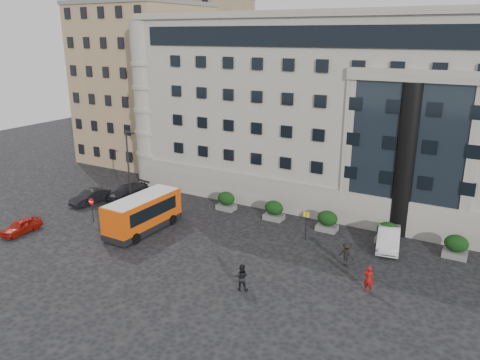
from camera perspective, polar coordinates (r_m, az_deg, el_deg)
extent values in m
plane|color=black|center=(38.31, -2.65, -8.32)|extent=(120.00, 120.00, 0.00)
cube|color=#9B9589|center=(53.15, 15.86, 8.51)|extent=(44.00, 24.00, 18.00)
cylinder|color=black|center=(41.18, 19.56, 2.17)|extent=(1.80, 1.80, 13.00)
cube|color=#997D59|center=(65.33, -11.41, 11.25)|extent=(14.00, 14.00, 20.00)
cube|color=#7A6047|center=(81.31, -4.60, 13.38)|extent=(13.00, 13.00, 22.00)
cube|color=#5E5E5C|center=(46.24, -1.68, -3.33)|extent=(1.80, 1.20, 0.50)
ellipsoid|color=black|center=(45.93, -1.69, -2.26)|extent=(1.80, 1.26, 1.34)
cube|color=#5E5E5C|center=(43.93, 4.14, -4.51)|extent=(1.80, 1.20, 0.50)
ellipsoid|color=black|center=(43.60, 4.16, -3.39)|extent=(1.80, 1.26, 1.34)
cube|color=#5E5E5C|center=(42.14, 10.55, -5.76)|extent=(1.80, 1.20, 0.50)
ellipsoid|color=black|center=(41.79, 10.61, -4.60)|extent=(1.80, 1.26, 1.34)
cube|color=#5E5E5C|center=(40.94, 17.46, -7.01)|extent=(1.80, 1.20, 0.50)
ellipsoid|color=black|center=(40.58, 17.57, -5.83)|extent=(1.80, 1.26, 1.34)
cube|color=#5E5E5C|center=(40.37, 24.71, -8.21)|extent=(1.80, 1.20, 0.50)
ellipsoid|color=black|center=(40.01, 24.88, -7.02)|extent=(1.80, 1.26, 1.34)
cylinder|color=#262628|center=(46.10, -13.40, 1.04)|extent=(0.16, 0.16, 8.00)
cylinder|color=#262628|center=(44.89, -13.32, 5.68)|extent=(0.90, 0.12, 0.12)
cube|color=black|center=(44.60, -12.89, 5.57)|extent=(0.35, 0.18, 0.14)
cylinder|color=#262628|center=(39.60, 8.03, -5.60)|extent=(0.08, 0.08, 2.50)
cube|color=yellow|center=(39.21, 8.09, -4.19)|extent=(0.50, 0.06, 0.45)
cylinder|color=#262628|center=(45.03, -17.53, -3.60)|extent=(0.08, 0.08, 2.20)
cylinder|color=red|center=(44.69, -17.69, -2.54)|extent=(0.64, 0.05, 0.64)
cube|color=white|center=(44.67, -17.73, -2.55)|extent=(0.45, 0.04, 0.10)
cube|color=#CF4609|center=(41.73, -11.75, -3.73)|extent=(2.73, 7.55, 2.56)
cube|color=black|center=(42.24, -11.64, -5.48)|extent=(2.77, 7.59, 0.55)
cube|color=black|center=(41.64, -11.78, -3.40)|extent=(2.76, 5.91, 1.13)
cube|color=silver|center=(41.31, -11.86, -2.14)|extent=(2.59, 7.18, 0.18)
cylinder|color=black|center=(41.53, -15.19, -6.15)|extent=(0.30, 0.91, 0.90)
cylinder|color=black|center=(39.83, -12.59, -6.99)|extent=(0.30, 0.91, 0.90)
cylinder|color=black|center=(44.68, -10.80, -4.13)|extent=(0.30, 0.91, 0.90)
cylinder|color=black|center=(43.11, -8.22, -4.81)|extent=(0.30, 0.91, 0.90)
cube|color=maroon|center=(56.53, -4.08, 1.80)|extent=(2.82, 3.76, 2.35)
cube|color=maroon|center=(55.03, -5.89, 0.91)|extent=(2.33, 1.90, 1.60)
cube|color=black|center=(54.52, -6.41, 1.09)|extent=(1.77, 0.49, 0.75)
cylinder|color=black|center=(56.02, -6.51, 0.46)|extent=(0.40, 0.82, 0.79)
cylinder|color=black|center=(54.56, -5.06, 0.04)|extent=(0.40, 0.82, 0.79)
cylinder|color=black|center=(58.03, -4.24, 1.12)|extent=(0.40, 0.82, 0.79)
cylinder|color=black|center=(56.62, -2.78, 0.73)|extent=(0.40, 0.82, 0.79)
imported|color=#99140B|center=(45.06, -25.14, -5.13)|extent=(1.56, 3.66, 1.23)
imported|color=black|center=(50.13, -17.80, -1.97)|extent=(1.91, 4.42, 1.41)
imported|color=black|center=(50.76, -13.55, -1.37)|extent=(2.62, 5.06, 1.40)
imported|color=black|center=(59.58, -8.28, 1.81)|extent=(3.20, 5.93, 1.58)
imported|color=silver|center=(39.95, 17.65, -6.77)|extent=(2.60, 5.15, 1.62)
imported|color=maroon|center=(33.10, 15.41, -11.55)|extent=(0.70, 0.47, 1.87)
imported|color=black|center=(32.13, 0.19, -11.77)|extent=(1.09, 0.95, 1.90)
imported|color=black|center=(36.07, 12.87, -8.82)|extent=(1.33, 0.93, 1.87)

